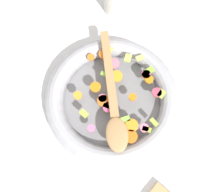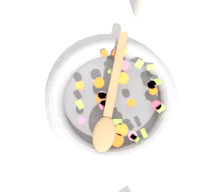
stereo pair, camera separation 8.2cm
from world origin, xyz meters
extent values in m
plane|color=silver|center=(0.00, 0.00, 0.00)|extent=(4.00, 4.00, 0.00)
cylinder|color=slate|center=(0.00, 0.00, 0.01)|extent=(0.31, 0.31, 0.01)
torus|color=#9E9EA5|center=(0.00, 0.00, 0.03)|extent=(0.36, 0.36, 0.05)
cylinder|color=orange|center=(-0.06, 0.07, 0.05)|extent=(0.03, 0.03, 0.01)
cylinder|color=orange|center=(-0.05, -0.11, 0.05)|extent=(0.04, 0.04, 0.01)
cylinder|color=orange|center=(-0.03, -0.09, 0.05)|extent=(0.04, 0.04, 0.01)
cylinder|color=orange|center=(0.04, 0.12, 0.05)|extent=(0.03, 0.03, 0.01)
cylinder|color=orange|center=(0.10, -0.04, 0.05)|extent=(0.03, 0.03, 0.01)
cylinder|color=orange|center=(-0.03, 0.01, 0.05)|extent=(0.03, 0.03, 0.01)
cylinder|color=orange|center=(-0.01, 0.05, 0.05)|extent=(0.04, 0.04, 0.01)
cylinder|color=orange|center=(0.03, -0.04, 0.05)|extent=(0.03, 0.03, 0.01)
cylinder|color=orange|center=(0.08, 0.10, 0.05)|extent=(0.04, 0.04, 0.01)
cylinder|color=orange|center=(-0.06, -0.06, 0.05)|extent=(0.04, 0.04, 0.01)
cylinder|color=orange|center=(0.10, -0.03, 0.05)|extent=(0.03, 0.03, 0.01)
cylinder|color=orange|center=(0.05, 0.03, 0.05)|extent=(0.05, 0.05, 0.01)
cube|color=#97B133|center=(-0.01, -0.13, 0.05)|extent=(0.02, 0.03, 0.01)
cube|color=#A8CB4D|center=(0.09, -0.09, 0.05)|extent=(0.02, 0.02, 0.01)
cube|color=#92D253|center=(-0.03, -0.01, 0.05)|extent=(0.02, 0.03, 0.01)
cube|color=#9BC041|center=(0.02, -0.13, 0.05)|extent=(0.01, 0.02, 0.01)
cube|color=#91D34F|center=(0.03, 0.05, 0.05)|extent=(0.02, 0.03, 0.01)
cube|color=#A6BB42|center=(-0.08, -0.10, 0.05)|extent=(0.02, 0.03, 0.01)
cube|color=#89C338|center=(0.12, -0.03, 0.05)|extent=(0.03, 0.02, 0.01)
cube|color=#B2C562|center=(0.13, 0.02, 0.05)|extent=(0.03, 0.02, 0.01)
cube|color=#A6C743|center=(-0.08, 0.02, 0.05)|extent=(0.02, 0.02, 0.01)
cube|color=#A7D54D|center=(0.09, 0.09, 0.05)|extent=(0.03, 0.02, 0.01)
cube|color=#ADCD57|center=(0.11, 0.04, 0.05)|extent=(0.03, 0.03, 0.01)
cube|color=#87BF48|center=(-0.03, -0.07, 0.05)|extent=(0.03, 0.02, 0.01)
cylinder|color=#CE425C|center=(0.08, -0.08, 0.05)|extent=(0.03, 0.03, 0.01)
cylinder|color=pink|center=(-0.01, -0.12, 0.05)|extent=(0.03, 0.03, 0.01)
cylinder|color=#E35584|center=(-0.03, -0.01, 0.05)|extent=(0.04, 0.04, 0.01)
cylinder|color=#DB6C85|center=(0.07, 0.06, 0.05)|extent=(0.04, 0.04, 0.01)
cylinder|color=pink|center=(-0.02, 0.01, 0.05)|extent=(0.02, 0.02, 0.01)
cylinder|color=pink|center=(-0.10, -0.02, 0.05)|extent=(0.03, 0.03, 0.01)
cylinder|color=#D93F6A|center=(0.11, -0.03, 0.05)|extent=(0.03, 0.03, 0.01)
cube|color=#A87F51|center=(0.04, 0.05, 0.06)|extent=(0.18, 0.20, 0.01)
ellipsoid|color=#A87F51|center=(-0.07, -0.08, 0.06)|extent=(0.10, 0.10, 0.01)
camera|label=1|loc=(-0.20, -0.18, 0.82)|focal=50.00mm
camera|label=2|loc=(-0.14, -0.23, 0.82)|focal=50.00mm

